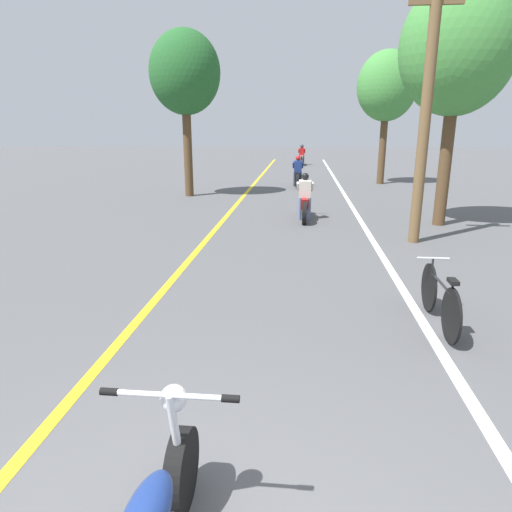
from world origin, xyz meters
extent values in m
cube|color=yellow|center=(-1.70, 12.20, 0.00)|extent=(0.14, 48.00, 0.01)
cube|color=white|center=(2.20, 12.20, 0.00)|extent=(0.14, 48.00, 0.01)
cylinder|color=brown|center=(3.12, 8.90, 2.81)|extent=(0.24, 0.24, 5.61)
cube|color=brown|center=(3.12, 8.90, 5.01)|extent=(1.10, 0.10, 0.12)
cylinder|color=#513A23|center=(4.25, 10.96, 1.78)|extent=(0.32, 0.32, 3.56)
ellipsoid|color=#42893D|center=(4.25, 10.96, 4.46)|extent=(2.85, 2.56, 3.27)
cylinder|color=#513A23|center=(4.17, 20.29, 1.74)|extent=(0.32, 0.32, 3.48)
ellipsoid|color=#42893D|center=(4.17, 20.29, 4.32)|extent=(2.64, 2.38, 3.04)
cylinder|color=#513A23|center=(-3.79, 15.58, 1.82)|extent=(0.32, 0.32, 3.65)
ellipsoid|color=#235B28|center=(-3.79, 15.58, 4.46)|extent=(2.58, 2.32, 2.96)
cylinder|color=black|center=(-0.27, 0.90, 0.29)|extent=(0.12, 0.57, 0.57)
cylinder|color=silver|center=(-0.27, 0.81, 0.64)|extent=(0.06, 0.23, 0.72)
cylinder|color=silver|center=(-0.27, 0.72, 0.99)|extent=(0.76, 0.04, 0.04)
cylinder|color=black|center=(-0.66, 0.72, 0.99)|extent=(0.11, 0.05, 0.05)
cylinder|color=black|center=(0.11, 0.72, 0.99)|extent=(0.11, 0.05, 0.05)
sphere|color=silver|center=(-0.27, 0.81, 0.91)|extent=(0.18, 0.18, 0.18)
cylinder|color=black|center=(0.61, 12.03, 0.31)|extent=(0.12, 0.63, 0.63)
cylinder|color=black|center=(0.61, 10.66, 0.31)|extent=(0.12, 0.63, 0.63)
cube|color=maroon|center=(0.61, 11.34, 0.49)|extent=(0.20, 0.88, 0.28)
cylinder|color=silver|center=(0.61, 11.93, 0.98)|extent=(0.50, 0.03, 0.03)
cylinder|color=slate|center=(0.48, 11.29, 0.32)|extent=(0.11, 0.11, 0.63)
cylinder|color=slate|center=(0.74, 11.29, 0.32)|extent=(0.11, 0.11, 0.63)
cube|color=silver|center=(0.61, 11.32, 0.88)|extent=(0.34, 0.27, 0.51)
cylinder|color=silver|center=(0.41, 11.48, 0.93)|extent=(0.08, 0.41, 0.32)
cylinder|color=silver|center=(0.81, 11.48, 0.93)|extent=(0.08, 0.41, 0.32)
sphere|color=black|center=(0.61, 11.36, 1.23)|extent=(0.20, 0.20, 0.20)
cylinder|color=black|center=(0.33, 19.71, 0.30)|extent=(0.12, 0.61, 0.61)
cylinder|color=black|center=(0.33, 18.22, 0.30)|extent=(0.12, 0.61, 0.61)
cube|color=black|center=(0.33, 18.97, 0.48)|extent=(0.20, 0.95, 0.28)
cylinder|color=silver|center=(0.33, 19.61, 0.96)|extent=(0.50, 0.03, 0.03)
cylinder|color=#282D3D|center=(0.20, 18.92, 0.31)|extent=(0.11, 0.11, 0.62)
cylinder|color=#282D3D|center=(0.46, 18.92, 0.31)|extent=(0.11, 0.11, 0.62)
cube|color=navy|center=(0.33, 18.95, 0.88)|extent=(0.34, 0.27, 0.53)
cylinder|color=navy|center=(0.13, 19.11, 0.93)|extent=(0.08, 0.42, 0.33)
cylinder|color=navy|center=(0.53, 19.11, 0.93)|extent=(0.08, 0.42, 0.33)
sphere|color=#B21919|center=(0.33, 18.99, 1.24)|extent=(0.22, 0.22, 0.22)
cylinder|color=black|center=(0.47, 31.47, 0.33)|extent=(0.12, 0.66, 0.66)
cylinder|color=black|center=(0.47, 30.02, 0.33)|extent=(0.12, 0.66, 0.66)
cube|color=silver|center=(0.47, 30.74, 0.51)|extent=(0.20, 0.93, 0.28)
cylinder|color=silver|center=(0.47, 31.37, 1.01)|extent=(0.50, 0.03, 0.03)
cylinder|color=#38383D|center=(0.34, 30.69, 0.33)|extent=(0.11, 0.11, 0.65)
cylinder|color=#38383D|center=(0.60, 30.69, 0.33)|extent=(0.11, 0.11, 0.65)
cube|color=red|center=(0.47, 30.72, 0.90)|extent=(0.34, 0.27, 0.53)
cylinder|color=red|center=(0.27, 30.88, 0.95)|extent=(0.08, 0.42, 0.33)
cylinder|color=red|center=(0.67, 30.88, 0.95)|extent=(0.08, 0.42, 0.33)
sphere|color=#2D333D|center=(0.47, 30.76, 1.28)|extent=(0.24, 0.24, 0.24)
cylinder|color=black|center=(2.37, 4.74, 0.35)|extent=(0.04, 0.70, 0.70)
cylinder|color=black|center=(2.37, 3.70, 0.35)|extent=(0.04, 0.70, 0.70)
cylinder|color=black|center=(2.37, 4.22, 0.59)|extent=(0.04, 0.83, 0.04)
cylinder|color=black|center=(2.37, 3.78, 0.56)|extent=(0.03, 0.03, 0.42)
cube|color=black|center=(2.37, 3.78, 0.77)|extent=(0.10, 0.20, 0.05)
cylinder|color=black|center=(2.37, 4.69, 0.57)|extent=(0.03, 0.03, 0.45)
cylinder|color=silver|center=(2.37, 4.69, 0.80)|extent=(0.44, 0.03, 0.03)
camera|label=1|loc=(0.50, -1.67, 2.58)|focal=32.00mm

